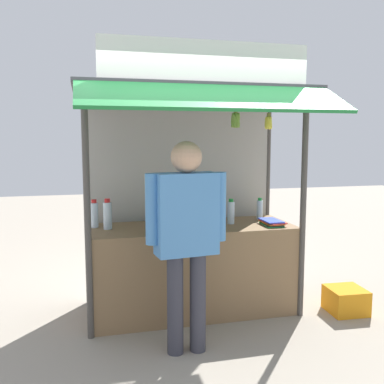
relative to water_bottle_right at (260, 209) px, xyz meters
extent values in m
plane|color=#9E9384|center=(-0.82, -0.18, -1.01)|extent=(20.00, 20.00, 0.00)
cube|color=olive|center=(-0.82, -0.18, -0.56)|extent=(2.08, 0.77, 0.90)
cylinder|color=#4C4742|center=(-1.85, -0.56, 0.11)|extent=(0.06, 0.06, 2.24)
cylinder|color=#4C4742|center=(0.22, -0.56, 0.11)|extent=(0.06, 0.06, 2.24)
cylinder|color=#4C4742|center=(-1.85, 0.31, 0.11)|extent=(0.06, 0.06, 2.24)
cylinder|color=#4C4742|center=(0.22, 0.31, 0.11)|extent=(0.06, 0.06, 2.24)
cube|color=#B7B2A8|center=(-0.82, 0.31, 0.08)|extent=(2.04, 0.04, 2.19)
cube|color=#3F3F44|center=(-0.82, -0.22, 1.24)|extent=(2.28, 1.07, 0.04)
cube|color=#1E7A38|center=(-0.82, -1.01, 1.11)|extent=(2.24, 0.51, 0.26)
cube|color=white|center=(-0.82, -0.71, 1.44)|extent=(1.87, 0.04, 0.35)
cylinder|color=#59544C|center=(-0.82, -0.66, 1.14)|extent=(1.97, 0.02, 0.02)
cylinder|color=silver|center=(0.00, 0.00, -0.01)|extent=(0.07, 0.07, 0.21)
cylinder|color=#198C33|center=(0.00, 0.00, 0.11)|extent=(0.04, 0.04, 0.03)
cylinder|color=silver|center=(-0.44, 0.04, 0.03)|extent=(0.09, 0.09, 0.28)
cylinder|color=blue|center=(-0.44, 0.04, 0.18)|extent=(0.06, 0.06, 0.04)
cylinder|color=silver|center=(-1.66, -0.12, 0.02)|extent=(0.08, 0.08, 0.27)
cylinder|color=red|center=(-1.66, -0.12, 0.17)|extent=(0.06, 0.06, 0.04)
cylinder|color=silver|center=(-0.39, -0.16, 0.00)|extent=(0.07, 0.07, 0.23)
cylinder|color=#198C33|center=(-0.39, -0.16, 0.14)|extent=(0.05, 0.05, 0.03)
cylinder|color=silver|center=(-1.78, 0.00, 0.01)|extent=(0.08, 0.08, 0.25)
cylinder|color=red|center=(-1.78, 0.00, 0.15)|extent=(0.05, 0.05, 0.03)
cylinder|color=silver|center=(-1.08, 0.10, -0.01)|extent=(0.06, 0.06, 0.20)
cylinder|color=#198C33|center=(-1.08, 0.10, 0.10)|extent=(0.04, 0.04, 0.03)
cube|color=orange|center=(-1.18, -0.40, -0.11)|extent=(0.26, 0.24, 0.01)
cube|color=black|center=(-1.18, -0.41, -0.10)|extent=(0.25, 0.24, 0.01)
cube|color=green|center=(-1.18, -0.40, -0.09)|extent=(0.25, 0.24, 0.01)
cube|color=white|center=(-1.17, -0.41, -0.07)|extent=(0.24, 0.22, 0.01)
cube|color=white|center=(-1.18, -0.41, -0.06)|extent=(0.26, 0.24, 0.01)
cube|color=orange|center=(-1.17, -0.40, -0.05)|extent=(0.26, 0.25, 0.01)
cube|color=yellow|center=(-1.17, -0.41, -0.04)|extent=(0.26, 0.24, 0.01)
cube|color=white|center=(-1.17, -0.42, -0.03)|extent=(0.24, 0.23, 0.01)
cube|color=yellow|center=(-1.17, -0.42, -0.02)|extent=(0.26, 0.24, 0.01)
cube|color=green|center=(-0.01, -0.33, -0.10)|extent=(0.19, 0.31, 0.01)
cube|color=black|center=(-0.01, -0.34, -0.09)|extent=(0.20, 0.31, 0.01)
cube|color=orange|center=(-0.01, -0.34, -0.08)|extent=(0.17, 0.30, 0.01)
cube|color=red|center=(0.00, -0.34, -0.08)|extent=(0.20, 0.31, 0.01)
cube|color=blue|center=(-0.01, -0.33, -0.06)|extent=(0.17, 0.30, 0.01)
cube|color=orange|center=(-0.69, -0.28, -0.11)|extent=(0.24, 0.31, 0.01)
cube|color=green|center=(-0.68, -0.29, -0.10)|extent=(0.22, 0.30, 0.01)
cube|color=black|center=(-0.69, -0.29, -0.08)|extent=(0.23, 0.30, 0.01)
cube|color=white|center=(-0.67, -0.28, -0.07)|extent=(0.23, 0.30, 0.01)
cube|color=purple|center=(-0.69, -0.29, -0.06)|extent=(0.24, 0.31, 0.01)
cylinder|color=#332D23|center=(-0.21, -0.66, 1.07)|extent=(0.01, 0.01, 0.12)
cylinder|color=olive|center=(-0.21, -0.66, 0.99)|extent=(0.04, 0.04, 0.04)
ellipsoid|color=yellow|center=(-0.20, -0.66, 0.92)|extent=(0.03, 0.06, 0.12)
ellipsoid|color=yellow|center=(-0.20, -0.65, 0.92)|extent=(0.06, 0.06, 0.13)
ellipsoid|color=yellow|center=(-0.21, -0.64, 0.92)|extent=(0.06, 0.04, 0.13)
ellipsoid|color=yellow|center=(-0.22, -0.65, 0.92)|extent=(0.06, 0.06, 0.13)
ellipsoid|color=yellow|center=(-0.23, -0.66, 0.92)|extent=(0.03, 0.07, 0.13)
ellipsoid|color=yellow|center=(-0.22, -0.67, 0.92)|extent=(0.05, 0.05, 0.13)
ellipsoid|color=yellow|center=(-0.21, -0.68, 0.92)|extent=(0.07, 0.04, 0.13)
ellipsoid|color=yellow|center=(-0.20, -0.67, 0.92)|extent=(0.05, 0.06, 0.13)
cylinder|color=#332D23|center=(-0.53, -0.66, 1.08)|extent=(0.01, 0.01, 0.09)
cylinder|color=olive|center=(-0.53, -0.66, 1.02)|extent=(0.04, 0.04, 0.04)
ellipsoid|color=olive|center=(-0.51, -0.66, 0.94)|extent=(0.04, 0.08, 0.15)
ellipsoid|color=olive|center=(-0.52, -0.64, 0.94)|extent=(0.07, 0.06, 0.15)
ellipsoid|color=olive|center=(-0.53, -0.63, 0.94)|extent=(0.09, 0.04, 0.15)
ellipsoid|color=olive|center=(-0.55, -0.65, 0.94)|extent=(0.06, 0.08, 0.15)
ellipsoid|color=olive|center=(-0.55, -0.67, 0.94)|extent=(0.06, 0.07, 0.15)
ellipsoid|color=olive|center=(-0.54, -0.68, 0.94)|extent=(0.08, 0.05, 0.15)
ellipsoid|color=olive|center=(-0.52, -0.68, 0.94)|extent=(0.07, 0.06, 0.15)
cylinder|color=#383842|center=(-1.17, -1.02, -0.59)|extent=(0.14, 0.14, 0.85)
cylinder|color=#383842|center=(-0.98, -1.02, -0.59)|extent=(0.14, 0.14, 0.85)
cube|color=#4C8CCC|center=(-1.07, -1.02, 0.17)|extent=(0.53, 0.27, 0.67)
cylinder|color=#4C8CCC|center=(-1.35, -1.02, 0.22)|extent=(0.11, 0.11, 0.57)
cylinder|color=#4C8CCC|center=(-0.79, -1.02, 0.22)|extent=(0.11, 0.11, 0.57)
sphere|color=tan|center=(-1.07, -1.02, 0.63)|extent=(0.25, 0.25, 0.25)
cube|color=orange|center=(0.72, -0.60, -0.89)|extent=(0.39, 0.39, 0.26)
camera|label=1|loc=(-1.88, -4.41, 0.78)|focal=40.64mm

